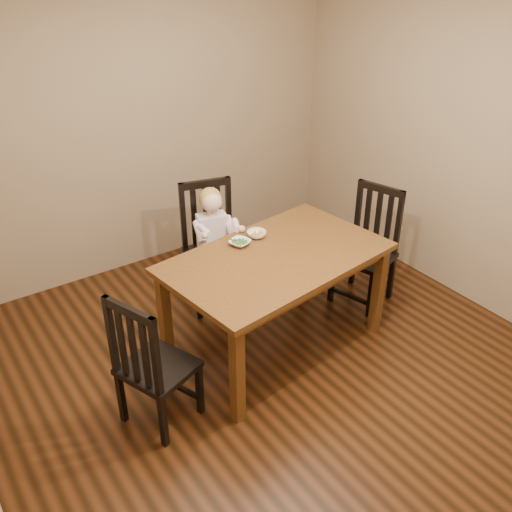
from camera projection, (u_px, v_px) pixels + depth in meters
room at (271, 204)px, 3.69m from camera, size 4.01×4.01×2.71m
dining_table at (276, 267)px, 4.22m from camera, size 1.75×1.18×0.82m
chair_child at (212, 247)px, 4.89m from camera, size 0.56×0.55×1.09m
chair_left at (152, 365)px, 3.63m from camera, size 0.54×0.55×1.01m
chair_right at (368, 248)px, 4.92m from camera, size 0.54×0.55×1.04m
toddler at (213, 235)px, 4.78m from camera, size 0.41×0.47×0.56m
bowl_peas at (240, 243)px, 4.30m from camera, size 0.20×0.20×0.04m
bowl_veg at (257, 234)px, 4.41m from camera, size 0.17×0.17×0.05m
fork at (238, 242)px, 4.26m from camera, size 0.10×0.08×0.05m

